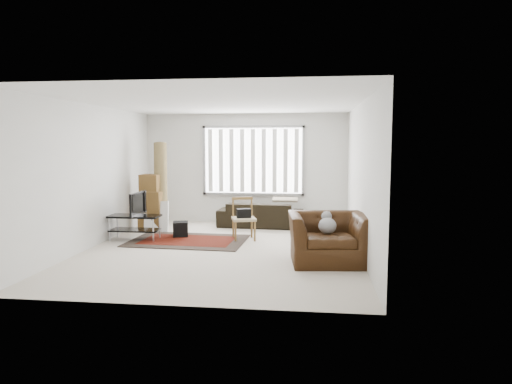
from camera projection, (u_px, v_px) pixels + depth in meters
room at (229, 154)px, 8.81m from camera, size 6.00×6.02×2.71m
persian_rug at (188, 241)px, 9.23m from camera, size 2.37×1.64×0.02m
tv_stand at (135, 222)px, 9.32m from camera, size 1.02×0.46×0.51m
tv at (134, 204)px, 9.28m from camera, size 0.11×0.83×0.48m
subwoofer at (181, 229)px, 9.61m from camera, size 0.38×0.38×0.31m
moving_boxes at (152, 204)px, 10.38m from camera, size 0.54×0.50×1.27m
white_flatpack at (156, 216)px, 10.22m from camera, size 0.55×0.25×0.68m
rolled_rug at (161, 186)px, 10.46m from camera, size 0.45×0.67×2.01m
sofa at (261, 211)px, 10.82m from camera, size 2.03×0.96×0.77m
side_chair at (244, 217)px, 9.34m from camera, size 0.58×0.58×0.86m
armchair at (328, 235)px, 7.52m from camera, size 1.37×1.23×0.93m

